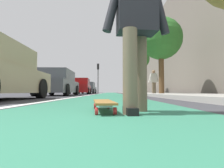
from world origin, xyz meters
The scene contains 14 objects.
ground_plane centered at (10.00, 0.00, 0.00)m, with size 80.00×80.00×0.00m, color #38383D.
bike_lane_paint centered at (24.00, 0.00, 0.00)m, with size 56.00×2.34×0.00m, color #2D7256.
lane_stripe_white centered at (20.00, 1.32, 0.00)m, with size 52.00×0.16×0.01m, color silver.
sidewalk_curb centered at (18.00, -3.50, 0.06)m, with size 52.00×3.20×0.13m, color #9E9B93.
building_facade centered at (22.00, -6.45, 4.82)m, with size 40.00×1.20×9.64m, color #70675C.
skateboard centered at (1.56, -0.05, 0.09)m, with size 0.86×0.30×0.11m.
skater_person centered at (1.41, -0.40, 0.94)m, with size 0.48×0.72×1.64m.
parked_car_mid centered at (9.92, 3.00, 0.71)m, with size 4.50×1.91×1.48m.
parked_car_far centered at (16.41, 2.81, 0.70)m, with size 4.60×2.04×1.47m.
parked_car_end centered at (22.68, 2.99, 0.70)m, with size 4.14×2.10×1.47m.
traffic_light centered at (24.13, 1.72, 2.89)m, with size 0.33×0.28×4.17m.
street_tree_mid centered at (9.93, -3.10, 3.36)m, with size 2.49×2.49×4.64m.
street_tree_far centered at (17.55, -3.10, 3.54)m, with size 1.96×1.96×4.57m.
pedestrian_distant centered at (11.01, -2.90, 0.94)m, with size 0.46×0.72×1.64m.
Camera 1 is at (-0.39, -0.14, 0.21)m, focal length 28.18 mm.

